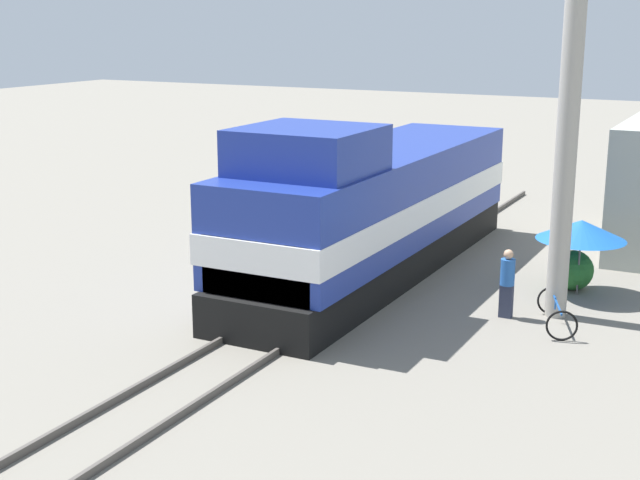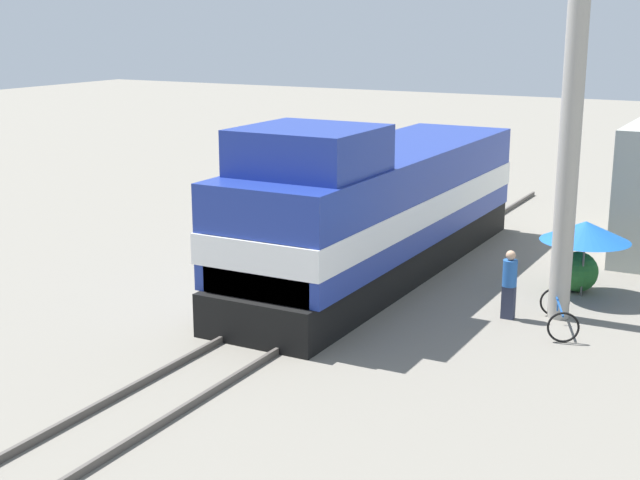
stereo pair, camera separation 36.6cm
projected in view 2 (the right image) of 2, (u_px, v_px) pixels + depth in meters
name	position (u px, v px, depth m)	size (l,w,h in m)	color
ground_plane	(347.00, 292.00, 23.11)	(120.00, 120.00, 0.00)	slate
rail_near	(323.00, 285.00, 23.42)	(0.08, 30.12, 0.15)	#4C4742
rail_far	(372.00, 293.00, 22.76)	(0.08, 30.12, 0.15)	#4C4742
locomotive	(375.00, 209.00, 24.06)	(3.21, 13.44, 4.48)	black
utility_pole	(575.00, 62.00, 19.70)	(1.80, 0.49, 11.83)	#9E998E
vendor_umbrella	(586.00, 231.00, 22.33)	(2.25, 2.25, 1.96)	#4C4C4C
shrub_cluster	(578.00, 272.00, 23.03)	(1.05, 1.05, 1.05)	#236028
person_bystander	(509.00, 282.00, 20.84)	(0.34, 0.34, 1.66)	#2D3347
bicycle	(559.00, 314.00, 20.27)	(1.29, 1.97, 0.70)	black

